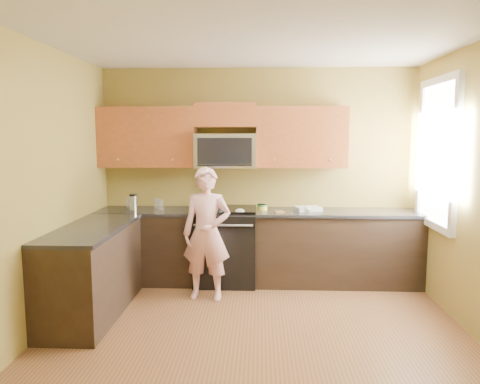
# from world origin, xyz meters

# --- Properties ---
(floor) EXTENTS (4.00, 4.00, 0.00)m
(floor) POSITION_xyz_m (0.00, 0.00, 0.00)
(floor) COLOR brown
(floor) RESTS_ON ground
(ceiling) EXTENTS (4.00, 4.00, 0.00)m
(ceiling) POSITION_xyz_m (0.00, 0.00, 2.70)
(ceiling) COLOR white
(ceiling) RESTS_ON ground
(wall_back) EXTENTS (4.00, 0.00, 4.00)m
(wall_back) POSITION_xyz_m (0.00, 2.00, 1.35)
(wall_back) COLOR olive
(wall_back) RESTS_ON ground
(wall_front) EXTENTS (4.00, 0.00, 4.00)m
(wall_front) POSITION_xyz_m (0.00, -2.00, 1.35)
(wall_front) COLOR olive
(wall_front) RESTS_ON ground
(wall_left) EXTENTS (0.00, 4.00, 4.00)m
(wall_left) POSITION_xyz_m (-2.00, 0.00, 1.35)
(wall_left) COLOR olive
(wall_left) RESTS_ON ground
(cabinet_back_run) EXTENTS (4.00, 0.60, 0.88)m
(cabinet_back_run) POSITION_xyz_m (0.00, 1.70, 0.44)
(cabinet_back_run) COLOR black
(cabinet_back_run) RESTS_ON floor
(cabinet_left_run) EXTENTS (0.60, 1.60, 0.88)m
(cabinet_left_run) POSITION_xyz_m (-1.70, 0.60, 0.44)
(cabinet_left_run) COLOR black
(cabinet_left_run) RESTS_ON floor
(countertop_back) EXTENTS (4.00, 0.62, 0.04)m
(countertop_back) POSITION_xyz_m (0.00, 1.69, 0.90)
(countertop_back) COLOR black
(countertop_back) RESTS_ON cabinet_back_run
(countertop_left) EXTENTS (0.62, 1.60, 0.04)m
(countertop_left) POSITION_xyz_m (-1.69, 0.60, 0.90)
(countertop_left) COLOR black
(countertop_left) RESTS_ON cabinet_left_run
(stove) EXTENTS (0.76, 0.65, 0.95)m
(stove) POSITION_xyz_m (-0.40, 1.68, 0.47)
(stove) COLOR black
(stove) RESTS_ON floor
(microwave) EXTENTS (0.76, 0.40, 0.42)m
(microwave) POSITION_xyz_m (-0.40, 1.80, 1.45)
(microwave) COLOR silver
(microwave) RESTS_ON wall_back
(upper_cab_left) EXTENTS (1.22, 0.33, 0.75)m
(upper_cab_left) POSITION_xyz_m (-1.39, 1.83, 1.45)
(upper_cab_left) COLOR brown
(upper_cab_left) RESTS_ON wall_back
(upper_cab_right) EXTENTS (1.12, 0.33, 0.75)m
(upper_cab_right) POSITION_xyz_m (0.54, 1.83, 1.45)
(upper_cab_right) COLOR brown
(upper_cab_right) RESTS_ON wall_back
(upper_cab_over_mw) EXTENTS (0.76, 0.33, 0.30)m
(upper_cab_over_mw) POSITION_xyz_m (-0.40, 1.83, 2.10)
(upper_cab_over_mw) COLOR brown
(upper_cab_over_mw) RESTS_ON wall_back
(window) EXTENTS (0.06, 1.06, 1.66)m
(window) POSITION_xyz_m (1.98, 1.20, 1.65)
(window) COLOR white
(window) RESTS_ON wall_right
(woman) EXTENTS (0.58, 0.42, 1.50)m
(woman) POSITION_xyz_m (-0.57, 1.11, 0.75)
(woman) COLOR pink
(woman) RESTS_ON floor
(frying_pan) EXTENTS (0.29, 0.45, 0.05)m
(frying_pan) POSITION_xyz_m (-0.51, 1.65, 0.95)
(frying_pan) COLOR black
(frying_pan) RESTS_ON stove
(butter_tub) EXTENTS (0.16, 0.16, 0.09)m
(butter_tub) POSITION_xyz_m (0.06, 1.72, 0.92)
(butter_tub) COLOR yellow
(butter_tub) RESTS_ON countertop_back
(toast_slice) EXTENTS (0.13, 0.13, 0.01)m
(toast_slice) POSITION_xyz_m (0.27, 1.56, 0.93)
(toast_slice) COLOR #B27F47
(toast_slice) RESTS_ON countertop_back
(napkin_a) EXTENTS (0.14, 0.15, 0.06)m
(napkin_a) POSITION_xyz_m (-0.21, 1.45, 0.95)
(napkin_a) COLOR silver
(napkin_a) RESTS_ON countertop_back
(napkin_b) EXTENTS (0.16, 0.16, 0.07)m
(napkin_b) POSITION_xyz_m (0.61, 1.63, 0.95)
(napkin_b) COLOR silver
(napkin_b) RESTS_ON countertop_back
(dish_towel) EXTENTS (0.35, 0.31, 0.05)m
(dish_towel) POSITION_xyz_m (0.62, 1.72, 0.95)
(dish_towel) COLOR white
(dish_towel) RESTS_ON countertop_back
(travel_mug) EXTENTS (0.10, 0.10, 0.20)m
(travel_mug) POSITION_xyz_m (-1.56, 1.67, 0.92)
(travel_mug) COLOR silver
(travel_mug) RESTS_ON countertop_back
(glass_a) EXTENTS (0.09, 0.09, 0.12)m
(glass_a) POSITION_xyz_m (-1.67, 1.88, 0.98)
(glass_a) COLOR silver
(glass_a) RESTS_ON countertop_back
(glass_b) EXTENTS (0.08, 0.08, 0.12)m
(glass_b) POSITION_xyz_m (-1.22, 1.71, 0.98)
(glass_b) COLOR silver
(glass_b) RESTS_ON countertop_back
(glass_c) EXTENTS (0.08, 0.08, 0.12)m
(glass_c) POSITION_xyz_m (-1.31, 1.90, 0.98)
(glass_c) COLOR silver
(glass_c) RESTS_ON countertop_back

